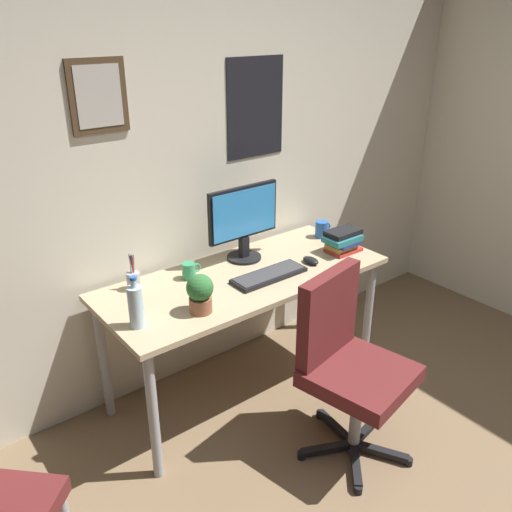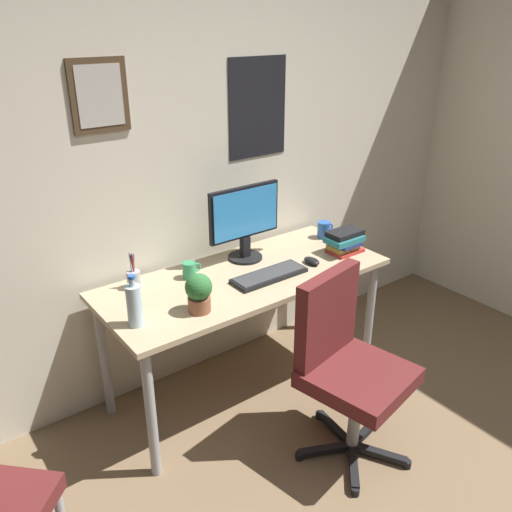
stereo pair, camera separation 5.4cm
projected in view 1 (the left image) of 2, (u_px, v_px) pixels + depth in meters
The scene contains 12 objects.
wall_back at pixel (192, 162), 2.95m from camera, with size 4.40×0.10×2.60m.
desk at pixel (245, 289), 2.94m from camera, with size 1.60×0.68×0.75m.
office_chair at pixel (347, 358), 2.58m from camera, with size 0.58×0.57×0.95m.
monitor at pixel (243, 220), 3.01m from camera, with size 0.46×0.20×0.43m.
keyboard at pixel (269, 275), 2.88m from camera, with size 0.43×0.15×0.03m.
computer_mouse at pixel (311, 260), 3.04m from camera, with size 0.06×0.11×0.04m.
water_bottle at pixel (136, 306), 2.38m from camera, with size 0.07×0.07×0.25m.
coffee_mug_near at pixel (322, 229), 3.39m from camera, with size 0.12×0.08×0.10m.
coffee_mug_far at pixel (189, 271), 2.85m from camera, with size 0.11×0.07×0.09m.
potted_plant at pixel (200, 292), 2.50m from camera, with size 0.13×0.13×0.20m.
pen_cup at pixel (133, 280), 2.73m from camera, with size 0.07×0.07×0.20m.
book_stack_left at pixel (343, 241), 3.17m from camera, with size 0.23×0.15×0.13m.
Camera 1 is at (-1.51, -0.35, 2.04)m, focal length 37.36 mm.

